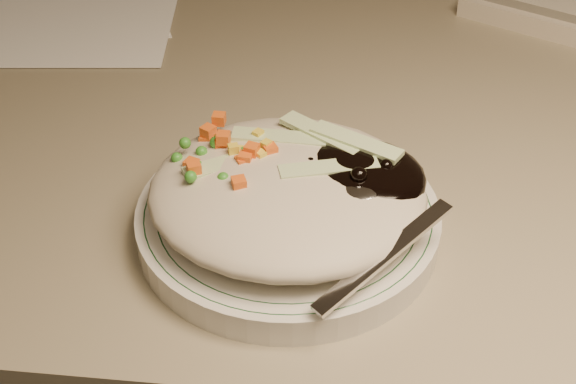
# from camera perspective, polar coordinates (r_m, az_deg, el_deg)

# --- Properties ---
(desk) EXTENTS (1.40, 0.70, 0.74)m
(desk) POSITION_cam_1_polar(r_m,az_deg,el_deg) (0.87, 7.42, -4.12)
(desk) COLOR #7F755C
(desk) RESTS_ON ground
(plate) EXTENTS (0.22, 0.22, 0.02)m
(plate) POSITION_cam_1_polar(r_m,az_deg,el_deg) (0.57, 0.00, -2.03)
(plate) COLOR silver
(plate) RESTS_ON desk
(plate_rim) EXTENTS (0.20, 0.20, 0.00)m
(plate_rim) POSITION_cam_1_polar(r_m,az_deg,el_deg) (0.57, 0.00, -1.27)
(plate_rim) COLOR #144723
(plate_rim) RESTS_ON plate
(meal) EXTENTS (0.21, 0.19, 0.05)m
(meal) POSITION_cam_1_polar(r_m,az_deg,el_deg) (0.55, 0.44, 0.38)
(meal) COLOR #AEA38D
(meal) RESTS_ON plate
(papers) EXTENTS (0.36, 0.31, 0.00)m
(papers) POSITION_cam_1_polar(r_m,az_deg,el_deg) (0.91, -18.33, 11.87)
(papers) COLOR white
(papers) RESTS_ON desk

